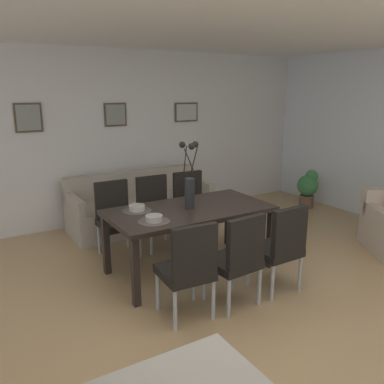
# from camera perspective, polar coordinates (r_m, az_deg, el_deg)

# --- Properties ---
(ground_plane) EXTENTS (9.00, 9.00, 0.00)m
(ground_plane) POSITION_cam_1_polar(r_m,az_deg,el_deg) (3.90, 5.91, -16.86)
(ground_plane) COLOR tan
(back_wall_panel) EXTENTS (9.00, 0.10, 2.60)m
(back_wall_panel) POSITION_cam_1_polar(r_m,az_deg,el_deg) (6.27, -12.07, 7.58)
(back_wall_panel) COLOR silver
(back_wall_panel) RESTS_ON ground
(ceiling_panel) EXTENTS (9.00, 7.20, 0.08)m
(ceiling_panel) POSITION_cam_1_polar(r_m,az_deg,el_deg) (3.70, 2.99, 24.07)
(ceiling_panel) COLOR white
(dining_table) EXTENTS (1.80, 0.94, 0.74)m
(dining_table) POSITION_cam_1_polar(r_m,az_deg,el_deg) (4.45, -0.32, -3.26)
(dining_table) COLOR black
(dining_table) RESTS_ON ground
(dining_chair_near_left) EXTENTS (0.47, 0.47, 0.92)m
(dining_chair_near_left) POSITION_cam_1_polar(r_m,az_deg,el_deg) (3.58, -0.48, -10.51)
(dining_chair_near_left) COLOR black
(dining_chair_near_left) RESTS_ON ground
(dining_chair_near_right) EXTENTS (0.45, 0.45, 0.92)m
(dining_chair_near_right) POSITION_cam_1_polar(r_m,az_deg,el_deg) (5.03, -10.82, -3.23)
(dining_chair_near_right) COLOR black
(dining_chair_near_right) RESTS_ON ground
(dining_chair_far_left) EXTENTS (0.47, 0.47, 0.92)m
(dining_chair_far_left) POSITION_cam_1_polar(r_m,az_deg,el_deg) (3.80, 6.50, -9.04)
(dining_chair_far_left) COLOR black
(dining_chair_far_left) RESTS_ON ground
(dining_chair_far_right) EXTENTS (0.45, 0.45, 0.92)m
(dining_chair_far_right) POSITION_cam_1_polar(r_m,az_deg,el_deg) (5.24, -5.22, -2.31)
(dining_chair_far_right) COLOR black
(dining_chair_far_right) RESTS_ON ground
(dining_chair_mid_left) EXTENTS (0.45, 0.45, 0.92)m
(dining_chair_mid_left) POSITION_cam_1_polar(r_m,az_deg,el_deg) (4.13, 12.47, -7.31)
(dining_chair_mid_left) COLOR black
(dining_chair_mid_left) RESTS_ON ground
(dining_chair_mid_right) EXTENTS (0.47, 0.47, 0.92)m
(dining_chair_mid_right) POSITION_cam_1_polar(r_m,az_deg,el_deg) (5.49, -0.12, -1.47)
(dining_chair_mid_right) COLOR black
(dining_chair_mid_right) RESTS_ON ground
(centerpiece_vase) EXTENTS (0.21, 0.23, 0.73)m
(centerpiece_vase) POSITION_cam_1_polar(r_m,az_deg,el_deg) (4.36, -0.33, 1.24)
(centerpiece_vase) COLOR #232326
(centerpiece_vase) RESTS_ON dining_table
(placemat_near_left) EXTENTS (0.32, 0.32, 0.01)m
(placemat_near_left) POSITION_cam_1_polar(r_m,az_deg,el_deg) (4.01, -5.42, -4.18)
(placemat_near_left) COLOR #4C4742
(placemat_near_left) RESTS_ON dining_table
(bowl_near_left) EXTENTS (0.17, 0.17, 0.07)m
(bowl_near_left) POSITION_cam_1_polar(r_m,az_deg,el_deg) (4.00, -5.43, -3.68)
(bowl_near_left) COLOR #B2ADA3
(bowl_near_left) RESTS_ON dining_table
(placemat_near_right) EXTENTS (0.32, 0.32, 0.01)m
(placemat_near_right) POSITION_cam_1_polar(r_m,az_deg,el_deg) (4.38, -7.84, -2.64)
(placemat_near_right) COLOR #4C4742
(placemat_near_right) RESTS_ON dining_table
(bowl_near_right) EXTENTS (0.17, 0.17, 0.07)m
(bowl_near_right) POSITION_cam_1_polar(r_m,az_deg,el_deg) (4.36, -7.86, -2.17)
(bowl_near_right) COLOR #B2ADA3
(bowl_near_right) RESTS_ON dining_table
(sofa) EXTENTS (2.08, 0.84, 0.80)m
(sofa) POSITION_cam_1_polar(r_m,az_deg,el_deg) (6.06, -7.45, -2.32)
(sofa) COLOR #A89E8E
(sofa) RESTS_ON ground
(framed_picture_left) EXTENTS (0.36, 0.03, 0.39)m
(framed_picture_left) POSITION_cam_1_polar(r_m,az_deg,el_deg) (5.90, -22.28, 9.77)
(framed_picture_left) COLOR #473828
(framed_picture_center) EXTENTS (0.34, 0.03, 0.35)m
(framed_picture_center) POSITION_cam_1_polar(r_m,az_deg,el_deg) (6.22, -10.85, 10.77)
(framed_picture_center) COLOR #473828
(framed_picture_right) EXTENTS (0.43, 0.03, 0.31)m
(framed_picture_right) POSITION_cam_1_polar(r_m,az_deg,el_deg) (6.75, -0.82, 11.30)
(framed_picture_right) COLOR #473828
(potted_plant) EXTENTS (0.36, 0.36, 0.67)m
(potted_plant) POSITION_cam_1_polar(r_m,az_deg,el_deg) (7.21, 16.18, 0.70)
(potted_plant) COLOR brown
(potted_plant) RESTS_ON ground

